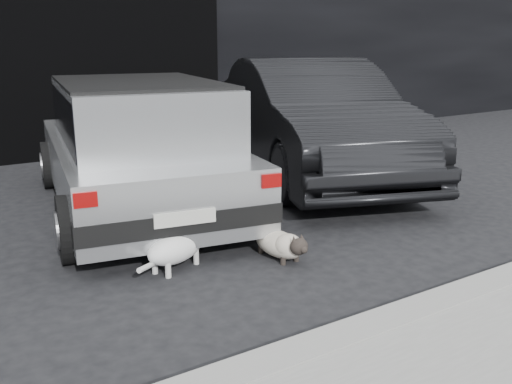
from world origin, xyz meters
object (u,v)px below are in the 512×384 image
cat_siamese (282,244)px  cat_white (179,245)px  silver_hatchback (138,141)px  second_car (311,118)px

cat_siamese → cat_white: cat_white is taller
silver_hatchback → second_car: second_car is taller
second_car → cat_white: bearing=-125.7°
silver_hatchback → second_car: 2.59m
silver_hatchback → cat_white: 1.79m
silver_hatchback → cat_siamese: bearing=-66.4°
cat_siamese → cat_white: 0.86m
second_car → cat_siamese: size_ratio=5.71×
silver_hatchback → cat_white: silver_hatchback is taller
second_car → cat_siamese: bearing=-112.5°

